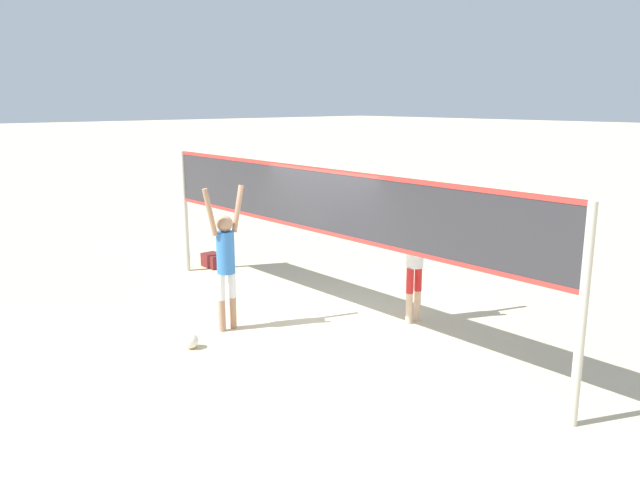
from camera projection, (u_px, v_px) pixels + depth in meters
ground_plane at (320, 324)px, 10.06m from camera, size 200.00×200.00×0.00m
volleyball_net at (320, 211)px, 9.66m from camera, size 8.64×0.11×2.52m
player_spiker at (226, 255)px, 9.55m from camera, size 0.28×0.72×2.26m
player_blocker at (415, 250)px, 9.88m from camera, size 0.28×0.72×2.27m
volleyball at (191, 341)px, 9.04m from camera, size 0.22×0.22×0.22m
gear_bag at (213, 260)px, 13.46m from camera, size 0.51×0.33×0.29m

